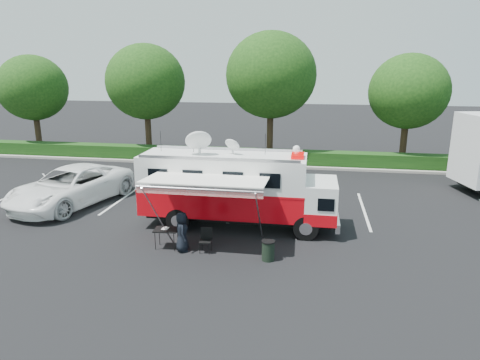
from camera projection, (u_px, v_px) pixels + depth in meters
The scene contains 10 objects.
ground_plane at pixel (238, 226), 18.17m from camera, with size 120.00×120.00×0.00m, color black.
back_border at pixel (287, 90), 28.96m from camera, with size 60.00×6.14×8.87m.
stall_lines at pixel (239, 204), 21.10m from camera, with size 24.12×5.50×0.01m.
command_truck at pixel (236, 188), 17.74m from camera, with size 8.18×2.25×3.93m.
awning at pixel (205, 183), 15.41m from camera, with size 4.47×2.33×2.70m.
white_suv at pixel (73, 204), 21.05m from camera, with size 3.02×6.56×1.82m, color white.
person at pixel (183, 251), 15.77m from camera, with size 0.73×0.47×1.49m, color black.
folding_table at pixel (166, 230), 15.85m from camera, with size 0.93×0.70×0.75m.
folding_chair at pixel (206, 237), 15.61m from camera, with size 0.47×0.49×0.90m.
trash_bin at pixel (268, 250), 14.92m from camera, with size 0.48×0.48×0.73m.
Camera 1 is at (2.95, -16.77, 6.63)m, focal length 32.00 mm.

